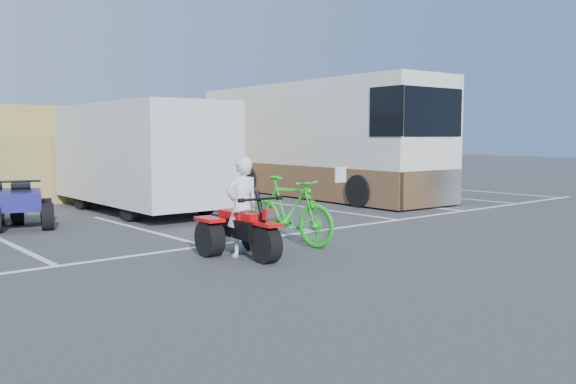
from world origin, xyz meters
TOP-DOWN VIEW (x-y plane):
  - ground at (0.00, 0.00)m, footprint 100.00×100.00m
  - parking_stripes at (0.87, 4.07)m, footprint 28.00×5.16m
  - grass_embankment at (0.00, 15.48)m, footprint 40.00×8.50m
  - red_trike_atv at (-0.03, 1.06)m, footprint 1.31×1.69m
  - rider at (-0.02, 1.21)m, footprint 0.63×0.44m
  - green_dirt_bike at (1.31, 1.58)m, footprint 0.89×2.17m
  - cargo_trailer at (1.41, 7.81)m, footprint 2.50×6.10m
  - rv_motorhome at (8.01, 8.30)m, footprint 3.10×10.34m
  - quad_atv_blue at (-1.91, 6.86)m, footprint 1.69×1.97m

SIDE VIEW (x-z plane):
  - ground at x=0.00m, z-range 0.00..0.00m
  - red_trike_atv at x=-0.03m, z-range -0.53..0.53m
  - quad_atv_blue at x=-1.91m, z-range -0.55..0.55m
  - parking_stripes at x=0.87m, z-range 0.00..0.01m
  - green_dirt_bike at x=1.31m, z-range 0.00..1.26m
  - rider at x=-0.02m, z-range 0.00..1.67m
  - grass_embankment at x=0.00m, z-range -0.13..2.97m
  - cargo_trailer at x=1.41m, z-range 0.12..2.95m
  - rv_motorhome at x=8.01m, z-range -0.24..3.43m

